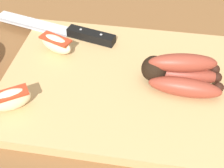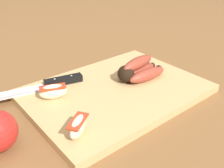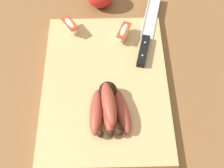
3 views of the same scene
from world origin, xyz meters
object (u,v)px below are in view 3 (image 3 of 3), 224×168
(banana_bunch, at_px, (109,107))
(chefs_knife, at_px, (146,38))
(apple_wedge_near, at_px, (70,26))
(apple_wedge_middle, at_px, (124,33))

(banana_bunch, bearing_deg, chefs_knife, 154.33)
(chefs_knife, xyz_separation_m, apple_wedge_near, (-0.04, -0.21, 0.01))
(apple_wedge_near, relative_size, apple_wedge_middle, 0.90)
(chefs_knife, relative_size, apple_wedge_middle, 3.96)
(chefs_knife, xyz_separation_m, apple_wedge_middle, (-0.01, -0.06, 0.01))
(apple_wedge_near, distance_m, apple_wedge_middle, 0.15)
(banana_bunch, height_order, chefs_knife, banana_bunch)
(apple_wedge_middle, bearing_deg, apple_wedge_near, -100.12)
(apple_wedge_near, height_order, apple_wedge_middle, apple_wedge_near)
(banana_bunch, bearing_deg, apple_wedge_near, -157.80)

